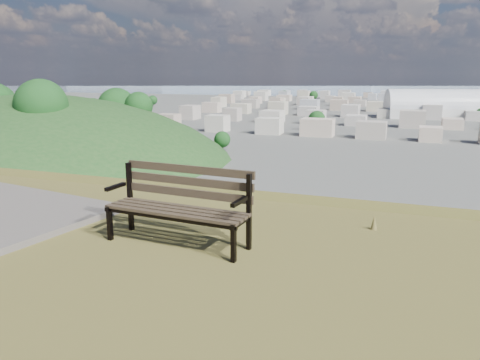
% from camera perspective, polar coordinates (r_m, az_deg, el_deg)
% --- Properties ---
extents(park_bench, '(1.64, 0.63, 0.84)m').
position_cam_1_polar(park_bench, '(5.16, -7.27, -2.56)').
color(park_bench, '#433526').
rests_on(park_bench, hilltop_mesa).
extents(arena, '(57.99, 35.50, 22.81)m').
position_cam_1_polar(arena, '(313.13, 22.32, 8.02)').
color(arena, silver).
rests_on(arena, ground).
extents(green_wooded_hill, '(156.59, 125.27, 78.29)m').
position_cam_1_polar(green_wooded_hill, '(171.88, -23.77, 2.86)').
color(green_wooded_hill, '#1A3F17').
rests_on(green_wooded_hill, ground).
extents(city_blocks, '(395.00, 361.00, 7.00)m').
position_cam_1_polar(city_blocks, '(397.52, 19.99, 8.77)').
color(city_blocks, beige).
rests_on(city_blocks, ground).
extents(city_trees, '(406.52, 387.20, 9.98)m').
position_cam_1_polar(city_trees, '(323.45, 15.14, 8.56)').
color(city_trees, '#322619').
rests_on(city_trees, ground).
extents(bay_water, '(2400.00, 700.00, 0.12)m').
position_cam_1_polar(bay_water, '(902.79, 20.34, 10.41)').
color(bay_water, '#8398A6').
rests_on(bay_water, ground).
extents(far_hills, '(2050.00, 340.00, 60.00)m').
position_cam_1_polar(far_hills, '(1406.75, 18.01, 12.23)').
color(far_hills, '#8997AA').
rests_on(far_hills, ground).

